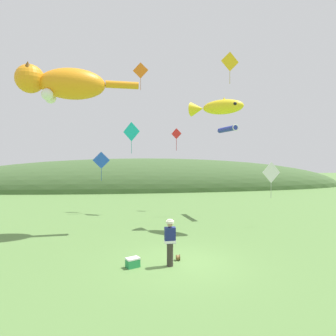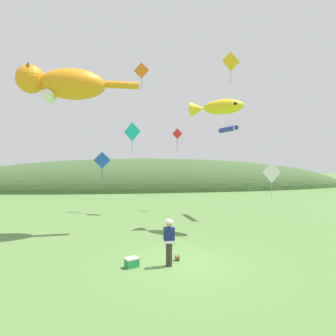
% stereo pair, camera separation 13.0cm
% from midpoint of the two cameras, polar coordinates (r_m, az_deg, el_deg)
% --- Properties ---
extents(ground_plane, '(120.00, 120.00, 0.00)m').
position_cam_midpoint_polar(ground_plane, '(12.26, 2.77, -17.58)').
color(ground_plane, '#5B8442').
extents(distant_hill_ridge, '(56.12, 12.09, 7.89)m').
position_cam_midpoint_polar(distant_hill_ridge, '(39.92, -4.27, -3.83)').
color(distant_hill_ridge, '#426033').
rests_on(distant_hill_ridge, ground).
extents(festival_attendant, '(0.43, 0.30, 1.77)m').
position_cam_midpoint_polar(festival_attendant, '(11.62, 0.53, -13.75)').
color(festival_attendant, '#332D28').
rests_on(festival_attendant, ground).
extents(kite_spool, '(0.15, 0.23, 0.23)m').
position_cam_midpoint_polar(kite_spool, '(12.47, 2.08, -16.66)').
color(kite_spool, olive).
rests_on(kite_spool, ground).
extents(picnic_cooler, '(0.58, 0.51, 0.36)m').
position_cam_midpoint_polar(picnic_cooler, '(11.82, -6.58, -17.42)').
color(picnic_cooler, '#268C4C').
rests_on(picnic_cooler, ground).
extents(kite_giant_cat, '(6.45, 2.08, 1.96)m').
position_cam_midpoint_polar(kite_giant_cat, '(17.60, -18.99, 14.91)').
color(kite_giant_cat, orange).
extents(kite_fish_windsock, '(3.08, 2.52, 0.97)m').
position_cam_midpoint_polar(kite_fish_windsock, '(17.80, 9.59, 11.36)').
color(kite_fish_windsock, yellow).
extents(kite_tube_streamer, '(0.71, 2.54, 0.44)m').
position_cam_midpoint_polar(kite_tube_streamer, '(21.64, 11.57, 7.28)').
color(kite_tube_streamer, '#2633A5').
extents(kite_diamond_teal, '(1.20, 0.81, 2.33)m').
position_cam_midpoint_polar(kite_diamond_teal, '(22.34, -6.67, 6.86)').
color(kite_diamond_teal, '#19BFBF').
extents(kite_diamond_blue, '(1.26, 0.07, 2.16)m').
position_cam_midpoint_polar(kite_diamond_blue, '(22.68, -12.28, 1.42)').
color(kite_diamond_blue, blue).
extents(kite_diamond_red, '(0.73, 0.48, 1.76)m').
position_cam_midpoint_polar(kite_diamond_red, '(23.67, 1.94, 6.48)').
color(kite_diamond_red, red).
extents(kite_diamond_white, '(1.25, 0.27, 2.18)m').
position_cam_midpoint_polar(kite_diamond_white, '(18.92, 19.36, -0.86)').
color(kite_diamond_white, white).
extents(kite_diamond_orange, '(1.22, 0.36, 2.16)m').
position_cam_midpoint_polar(kite_diamond_orange, '(24.93, -4.92, 17.98)').
color(kite_diamond_orange, orange).
extents(kite_diamond_gold, '(1.42, 0.23, 2.33)m').
position_cam_midpoint_polar(kite_diamond_gold, '(23.64, 12.04, 19.21)').
color(kite_diamond_gold, yellow).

